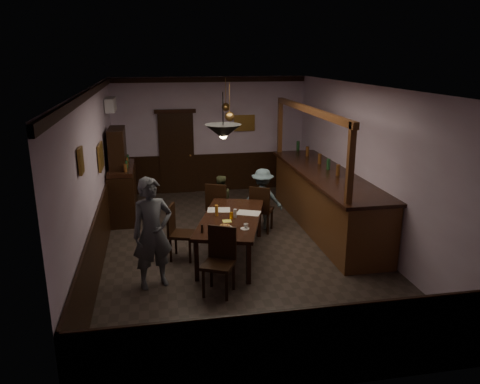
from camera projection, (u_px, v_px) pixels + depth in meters
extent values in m
cube|color=#2D2621|center=(238.00, 248.00, 8.89)|extent=(5.00, 8.00, 0.01)
cube|color=white|center=(238.00, 87.00, 8.04)|extent=(5.00, 8.00, 0.01)
cube|color=#BCA3BE|center=(210.00, 135.00, 12.24)|extent=(5.00, 0.01, 3.00)
cube|color=#BCA3BE|center=(309.00, 265.00, 4.70)|extent=(5.00, 0.01, 3.00)
cube|color=#BCA3BE|center=(95.00, 178.00, 8.03)|extent=(0.01, 8.00, 3.00)
cube|color=#BCA3BE|center=(367.00, 165.00, 8.91)|extent=(0.01, 8.00, 3.00)
cube|color=black|center=(231.00, 219.00, 8.33)|extent=(1.61, 2.40, 0.06)
cube|color=black|center=(197.00, 261.00, 7.51)|extent=(0.07, 0.07, 0.69)
cube|color=black|center=(248.00, 264.00, 7.41)|extent=(0.07, 0.07, 0.69)
cube|color=black|center=(218.00, 219.00, 9.45)|extent=(0.07, 0.07, 0.69)
cube|color=black|center=(259.00, 220.00, 9.36)|extent=(0.07, 0.07, 0.69)
cube|color=black|center=(219.00, 207.00, 9.73)|extent=(0.58, 0.58, 0.05)
cube|color=black|center=(216.00, 197.00, 9.47)|extent=(0.42, 0.22, 0.53)
cube|color=black|center=(229.00, 216.00, 9.93)|extent=(0.04, 0.04, 0.45)
cube|color=black|center=(213.00, 215.00, 10.01)|extent=(0.04, 0.04, 0.45)
cube|color=black|center=(225.00, 222.00, 9.60)|extent=(0.04, 0.04, 0.45)
cube|color=black|center=(208.00, 221.00, 9.68)|extent=(0.04, 0.04, 0.45)
cube|color=black|center=(262.00, 210.00, 9.63)|extent=(0.58, 0.58, 0.05)
cube|color=black|center=(259.00, 200.00, 9.38)|extent=(0.40, 0.23, 0.51)
cube|color=black|center=(272.00, 219.00, 9.81)|extent=(0.04, 0.04, 0.44)
cube|color=black|center=(256.00, 217.00, 9.91)|extent=(0.04, 0.04, 0.44)
cube|color=black|center=(268.00, 224.00, 9.50)|extent=(0.04, 0.04, 0.44)
cube|color=black|center=(251.00, 223.00, 9.59)|extent=(0.04, 0.04, 0.44)
cube|color=black|center=(218.00, 265.00, 7.06)|extent=(0.60, 0.60, 0.05)
cube|color=black|center=(222.00, 242.00, 7.17)|extent=(0.42, 0.24, 0.53)
cube|color=black|center=(203.00, 284.00, 7.01)|extent=(0.04, 0.04, 0.46)
cube|color=black|center=(226.00, 287.00, 6.92)|extent=(0.04, 0.04, 0.46)
cube|color=black|center=(211.00, 273.00, 7.35)|extent=(0.04, 0.04, 0.46)
cube|color=black|center=(233.00, 276.00, 7.25)|extent=(0.04, 0.04, 0.46)
cube|color=black|center=(182.00, 234.00, 8.31)|extent=(0.54, 0.54, 0.05)
cube|color=black|center=(171.00, 219.00, 8.25)|extent=(0.17, 0.42, 0.51)
cube|color=black|center=(190.00, 251.00, 8.19)|extent=(0.04, 0.04, 0.44)
cube|color=black|center=(194.00, 244.00, 8.52)|extent=(0.04, 0.04, 0.44)
cube|color=black|center=(171.00, 250.00, 8.23)|extent=(0.04, 0.04, 0.44)
cube|color=black|center=(176.00, 243.00, 8.56)|extent=(0.04, 0.04, 0.44)
imported|color=#50535B|center=(153.00, 233.00, 7.21)|extent=(0.74, 0.60, 1.77)
imported|color=#495030|center=(220.00, 201.00, 9.90)|extent=(0.54, 0.42, 1.11)
imported|color=slate|center=(263.00, 199.00, 9.77)|extent=(0.95, 0.77, 1.28)
cube|color=silver|center=(219.00, 210.00, 8.69)|extent=(0.46, 0.37, 0.01)
cube|color=silver|center=(249.00, 213.00, 8.53)|extent=(0.50, 0.44, 0.01)
cube|color=#E8ED57|center=(227.00, 221.00, 8.12)|extent=(0.19, 0.19, 0.00)
cylinder|color=white|center=(245.00, 229.00, 7.76)|extent=(0.15, 0.15, 0.01)
imported|color=white|center=(246.00, 226.00, 7.76)|extent=(0.10, 0.10, 0.07)
cylinder|color=white|center=(226.00, 228.00, 7.80)|extent=(0.22, 0.22, 0.01)
torus|color=#C68C47|center=(223.00, 226.00, 7.81)|extent=(0.13, 0.13, 0.04)
torus|color=#C68C47|center=(226.00, 226.00, 7.80)|extent=(0.13, 0.13, 0.04)
cylinder|color=orange|center=(231.00, 216.00, 8.22)|extent=(0.07, 0.07, 0.12)
cylinder|color=#BF721E|center=(217.00, 210.00, 8.37)|extent=(0.06, 0.06, 0.20)
cylinder|color=silver|center=(235.00, 213.00, 8.30)|extent=(0.06, 0.06, 0.15)
cylinder|color=black|center=(202.00, 229.00, 7.58)|extent=(0.04, 0.04, 0.14)
cube|color=black|center=(123.00, 194.00, 10.39)|extent=(0.55, 1.53, 1.09)
cube|color=black|center=(121.00, 168.00, 10.22)|extent=(0.52, 1.47, 0.09)
cube|color=black|center=(117.00, 148.00, 10.09)|extent=(0.33, 0.98, 0.87)
cube|color=#512A15|center=(326.00, 201.00, 9.77)|extent=(0.95, 4.44, 1.16)
cube|color=black|center=(326.00, 174.00, 9.60)|extent=(1.06, 4.54, 0.06)
cube|color=#512A15|center=(310.00, 110.00, 9.16)|extent=(0.10, 4.33, 0.12)
cube|color=#512A15|center=(352.00, 166.00, 7.34)|extent=(0.10, 0.10, 1.37)
cube|color=#512A15|center=(281.00, 127.00, 11.33)|extent=(0.10, 0.10, 1.37)
cube|color=black|center=(177.00, 154.00, 12.16)|extent=(0.90, 0.06, 2.10)
cube|color=white|center=(111.00, 105.00, 10.51)|extent=(0.20, 0.85, 0.30)
cube|color=olive|center=(81.00, 161.00, 6.34)|extent=(0.04, 0.28, 0.36)
cube|color=olive|center=(101.00, 157.00, 8.73)|extent=(0.04, 0.62, 0.48)
cube|color=olive|center=(244.00, 123.00, 12.27)|extent=(0.55, 0.04, 0.42)
cylinder|color=black|center=(223.00, 112.00, 7.00)|extent=(0.02, 0.02, 0.59)
cone|color=black|center=(223.00, 132.00, 7.09)|extent=(0.56, 0.56, 0.22)
sphere|color=#FFD88C|center=(223.00, 135.00, 7.10)|extent=(0.12, 0.12, 0.12)
cylinder|color=#BF8C3F|center=(229.00, 99.00, 9.57)|extent=(0.02, 0.02, 0.70)
cone|color=#BF8C3F|center=(230.00, 116.00, 9.67)|extent=(0.20, 0.20, 0.22)
sphere|color=#FFD88C|center=(230.00, 119.00, 9.68)|extent=(0.12, 0.12, 0.12)
cylinder|color=#BF8C3F|center=(226.00, 92.00, 11.30)|extent=(0.02, 0.02, 0.70)
cone|color=#BF8C3F|center=(226.00, 107.00, 11.39)|extent=(0.20, 0.20, 0.22)
sphere|color=#FFD88C|center=(226.00, 109.00, 11.41)|extent=(0.12, 0.12, 0.12)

